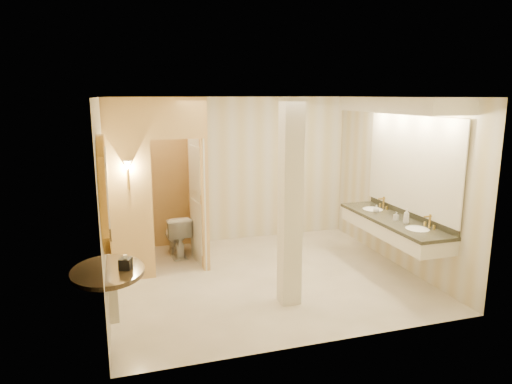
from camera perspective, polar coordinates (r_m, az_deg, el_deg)
floor at (r=7.11m, az=1.14°, el=-10.55°), size 4.50×4.50×0.00m
ceiling at (r=6.56m, az=1.24°, el=11.78°), size 4.50×4.50×0.00m
wall_back at (r=8.60m, az=-2.96°, el=2.78°), size 4.50×0.02×2.70m
wall_front at (r=4.90m, az=8.50°, el=-4.42°), size 4.50×0.02×2.70m
wall_left at (r=6.39m, az=-18.37°, el=-1.05°), size 0.02×4.00×2.70m
wall_right at (r=7.70m, az=17.33°, el=1.16°), size 0.02×4.00×2.70m
toilet_closet at (r=7.39m, az=-9.39°, el=1.40°), size 1.50×1.55×2.70m
wall_sconce at (r=6.74m, az=-15.75°, el=3.08°), size 0.14×0.14×0.42m
vanity at (r=7.20m, az=17.33°, el=2.68°), size 0.75×2.40×2.09m
console_shelf at (r=5.12m, az=-18.21°, el=-4.27°), size 0.98×0.98×1.94m
pillar at (r=5.89m, az=4.31°, el=-1.52°), size 0.26×0.26×2.70m
tissue_box at (r=5.20m, az=-15.99°, el=-8.62°), size 0.16×0.16×0.12m
toilet at (r=8.01m, az=-9.91°, el=-5.34°), size 0.46×0.74×0.73m
soap_bottle_a at (r=7.20m, az=17.11°, el=-2.90°), size 0.07×0.07×0.13m
soap_bottle_b at (r=7.59m, az=14.81°, el=-2.05°), size 0.12×0.12×0.12m
soap_bottle_c at (r=7.06m, az=18.29°, el=-2.86°), size 0.11×0.11×0.22m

